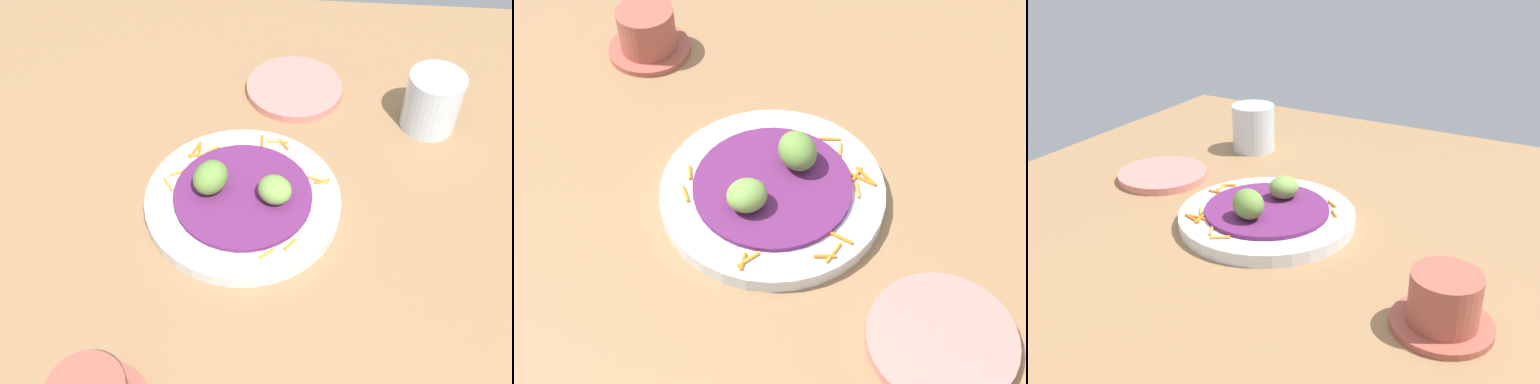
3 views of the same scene
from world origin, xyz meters
The scene contains 8 objects.
table_surface centered at (0.00, 0.00, 1.00)cm, with size 110.00×110.00×2.00cm, color #936D47.
main_plate centered at (2.20, 5.06, 2.92)cm, with size 25.12×25.12×1.84cm, color silver.
cabbage_bed centered at (2.20, 5.06, 4.16)cm, with size 17.73×17.73×0.63cm, color #60235B.
carrot_garnish centered at (1.50, 9.86, 4.04)cm, with size 21.83×20.87×0.40cm.
guac_scoop_left centered at (-1.87, 5.55, 6.55)cm, with size 4.98×4.10×4.15cm, color olive.
guac_scoop_center centered at (6.27, 4.56, 6.13)cm, with size 4.03×4.41×3.31cm, color #759E47.
side_plate_small centered at (7.80, 28.79, 2.62)cm, with size 14.72×14.72×1.23cm, color tan.
water_glass centered at (27.45, 22.98, 6.30)cm, with size 7.90×7.90×8.60cm, color silver.
Camera 1 is at (8.27, -46.40, 63.55)cm, focal length 43.46 mm.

